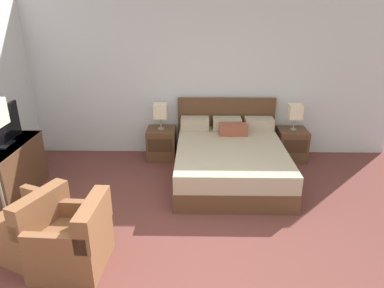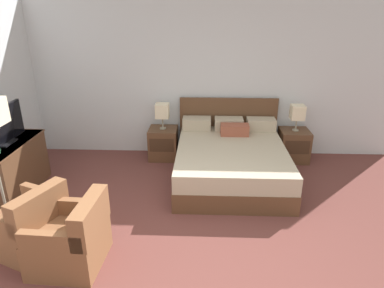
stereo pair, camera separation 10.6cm
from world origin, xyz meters
The scene contains 11 objects.
ground_plane centered at (0.00, 0.00, 0.00)m, with size 10.00×10.00×0.00m, color brown.
wall_back centered at (0.00, 3.36, 1.36)m, with size 6.91×0.06×2.71m, color silver.
bed centered at (0.55, 2.33, 0.30)m, with size 1.70×2.05×1.04m.
nightstand_left centered at (-0.58, 3.04, 0.27)m, with size 0.49×0.47×0.54m.
nightstand_right centered at (1.68, 3.04, 0.27)m, with size 0.49×0.47×0.54m.
table_lamp_left centered at (-0.58, 3.04, 0.86)m, with size 0.22×0.22×0.44m.
table_lamp_right centered at (1.68, 3.04, 0.86)m, with size 0.22×0.22×0.44m.
dresser centered at (-2.57, 1.70, 0.39)m, with size 0.53×1.21×0.77m.
tv centered at (-2.57, 1.70, 1.01)m, with size 0.18×0.98×0.51m.
armchair_by_window centered at (-1.77, 0.53, 0.28)m, with size 0.90×0.89×0.76m.
armchair_companion centered at (-1.20, 0.31, 0.28)m, with size 0.72×0.71×0.76m.
Camera 1 is at (0.05, -2.52, 2.50)m, focal length 32.00 mm.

